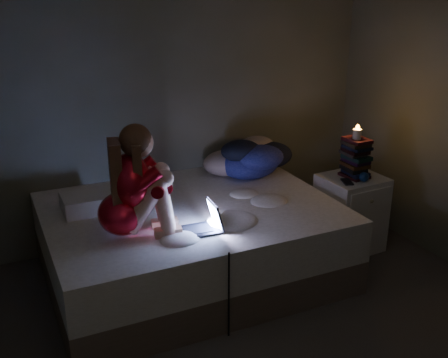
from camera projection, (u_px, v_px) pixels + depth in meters
floor at (284, 352)px, 3.32m from camera, size 3.60×3.80×0.02m
wall_back at (173, 90)px, 4.48m from camera, size 3.60×0.02×2.60m
bed at (192, 241)px, 4.08m from camera, size 2.12×1.59×0.58m
pillow at (93, 201)px, 3.91m from camera, size 0.44×0.31×0.13m
woman at (119, 183)px, 3.38m from camera, size 0.52×0.38×0.76m
laptop at (197, 217)px, 3.54m from camera, size 0.31×0.23×0.21m
clothes_pile at (249, 156)px, 4.57m from camera, size 0.60×0.49×0.34m
nightstand at (350, 213)px, 4.50m from camera, size 0.51×0.46×0.65m
book_stack at (355, 157)px, 4.34m from camera, size 0.19×0.25×0.33m
candle at (357, 133)px, 4.27m from camera, size 0.07×0.07×0.08m
phone at (346, 182)px, 4.27m from camera, size 0.12×0.16×0.01m
blue_orb at (363, 177)px, 4.27m from camera, size 0.08×0.08×0.08m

